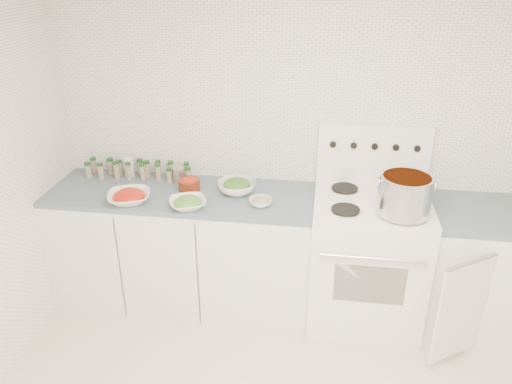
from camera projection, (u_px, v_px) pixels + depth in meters
name	position (u px, v px, depth m)	size (l,w,h in m)	color
room_walls	(287.00, 184.00, 2.01)	(3.54, 3.04, 2.52)	white
counter_left	(185.00, 248.00, 3.66)	(1.85, 0.62, 0.90)	white
stove	(366.00, 257.00, 3.46)	(0.76, 0.70, 1.36)	white
counter_right	(489.00, 272.00, 3.38)	(0.89, 0.85, 0.90)	white
stock_pot	(405.00, 193.00, 3.03)	(0.34, 0.32, 0.24)	silver
bowl_tomato	(129.00, 197.00, 3.31)	(0.35, 0.35, 0.09)	white
bowl_snowpea	(188.00, 203.00, 3.24)	(0.31, 0.31, 0.08)	white
bowl_broccoli	(237.00, 186.00, 3.44)	(0.34, 0.34, 0.11)	white
bowl_zucchini	(261.00, 201.00, 3.27)	(0.18, 0.18, 0.06)	white
bowl_pepper	(189.00, 184.00, 3.48)	(0.15, 0.15, 0.09)	#5B1F0F
salt_canister	(129.00, 167.00, 3.69)	(0.07, 0.07, 0.14)	white
tin_can	(179.00, 175.00, 3.59)	(0.08, 0.08, 0.11)	#9D9384
spice_cluster	(137.00, 170.00, 3.67)	(0.80, 0.16, 0.14)	gray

